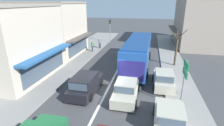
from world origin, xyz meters
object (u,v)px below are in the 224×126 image
object	(u,v)px
sedan_behind_bus_near	(126,90)
parked_sedan_kerb_front	(169,120)
pedestrian_browsing_midblock	(100,43)
pedestrian_with_handbag_near	(92,45)
city_bus	(138,51)
parked_hatchback_kerb_second	(164,79)
traffic_light_downstreet	(110,27)
directional_road_sign	(185,73)
street_tree_right	(176,49)
wagon_queue_far_back	(86,84)

from	to	relation	value
sedan_behind_bus_near	parked_sedan_kerb_front	bearing A→B (deg)	-45.64
pedestrian_browsing_midblock	pedestrian_with_handbag_near	bearing A→B (deg)	-106.72
city_bus	parked_sedan_kerb_front	world-z (taller)	city_bus
parked_hatchback_kerb_second	pedestrian_with_handbag_near	world-z (taller)	pedestrian_with_handbag_near
city_bus	traffic_light_downstreet	size ratio (longest dim) A/B	2.60
city_bus	pedestrian_with_handbag_near	bearing A→B (deg)	145.58
directional_road_sign	sedan_behind_bus_near	bearing A→B (deg)	171.23
traffic_light_downstreet	street_tree_right	bearing A→B (deg)	-45.83
parked_sedan_kerb_front	street_tree_right	xyz separation A→B (m)	(1.60, 11.45, 1.41)
pedestrian_with_handbag_near	street_tree_right	bearing A→B (deg)	-18.46
pedestrian_with_handbag_near	pedestrian_browsing_midblock	distance (m)	2.05
parked_hatchback_kerb_second	pedestrian_browsing_midblock	distance (m)	14.80
sedan_behind_bus_near	directional_road_sign	bearing A→B (deg)	-8.77
wagon_queue_far_back	pedestrian_with_handbag_near	size ratio (longest dim) A/B	2.77
sedan_behind_bus_near	street_tree_right	size ratio (longest dim) A/B	0.97
street_tree_right	directional_road_sign	bearing A→B (deg)	-93.87
parked_sedan_kerb_front	street_tree_right	distance (m)	11.65
parked_hatchback_kerb_second	traffic_light_downstreet	size ratio (longest dim) A/B	0.89
sedan_behind_bus_near	wagon_queue_far_back	world-z (taller)	wagon_queue_far_back
city_bus	street_tree_right	xyz separation A→B (m)	(4.28, 1.07, 0.19)
city_bus	pedestrian_with_handbag_near	world-z (taller)	city_bus
city_bus	traffic_light_downstreet	xyz separation A→B (m)	(-5.95, 11.61, 0.97)
city_bus	wagon_queue_far_back	bearing A→B (deg)	-117.41
sedan_behind_bus_near	pedestrian_with_handbag_near	xyz separation A→B (m)	(-6.83, 12.22, 0.40)
parked_hatchback_kerb_second	directional_road_sign	bearing A→B (deg)	-72.69
sedan_behind_bus_near	street_tree_right	xyz separation A→B (m)	(4.58, 8.41, 1.41)
wagon_queue_far_back	sedan_behind_bus_near	bearing A→B (deg)	-3.05
wagon_queue_far_back	pedestrian_with_handbag_near	world-z (taller)	pedestrian_with_handbag_near
parked_hatchback_kerb_second	pedestrian_browsing_midblock	world-z (taller)	pedestrian_browsing_midblock
wagon_queue_far_back	traffic_light_downstreet	distance (m)	19.01
parked_sedan_kerb_front	parked_hatchback_kerb_second	distance (m)	5.64
directional_road_sign	street_tree_right	size ratio (longest dim) A/B	0.83
wagon_queue_far_back	city_bus	bearing A→B (deg)	62.59
parked_hatchback_kerb_second	street_tree_right	xyz separation A→B (m)	(1.61, 5.81, 1.36)
parked_hatchback_kerb_second	pedestrian_with_handbag_near	size ratio (longest dim) A/B	2.29
city_bus	street_tree_right	world-z (taller)	street_tree_right
wagon_queue_far_back	parked_hatchback_kerb_second	world-z (taller)	wagon_queue_far_back
traffic_light_downstreet	pedestrian_with_handbag_near	size ratio (longest dim) A/B	2.58
traffic_light_downstreet	parked_hatchback_kerb_second	bearing A→B (deg)	-62.18
parked_sedan_kerb_front	pedestrian_browsing_midblock	world-z (taller)	pedestrian_browsing_midblock
traffic_light_downstreet	pedestrian_browsing_midblock	distance (m)	5.12
parked_hatchback_kerb_second	parked_sedan_kerb_front	bearing A→B (deg)	-89.92
parked_sedan_kerb_front	traffic_light_downstreet	world-z (taller)	traffic_light_downstreet
pedestrian_with_handbag_near	pedestrian_browsing_midblock	world-z (taller)	same
city_bus	traffic_light_downstreet	distance (m)	13.08
sedan_behind_bus_near	parked_sedan_kerb_front	xyz separation A→B (m)	(2.98, -3.04, 0.00)
sedan_behind_bus_near	wagon_queue_far_back	xyz separation A→B (m)	(-3.41, 0.18, 0.08)
parked_sedan_kerb_front	directional_road_sign	world-z (taller)	directional_road_sign
directional_road_sign	pedestrian_with_handbag_near	bearing A→B (deg)	130.10
directional_road_sign	pedestrian_with_handbag_near	xyz separation A→B (m)	(-10.80, 12.83, -1.64)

